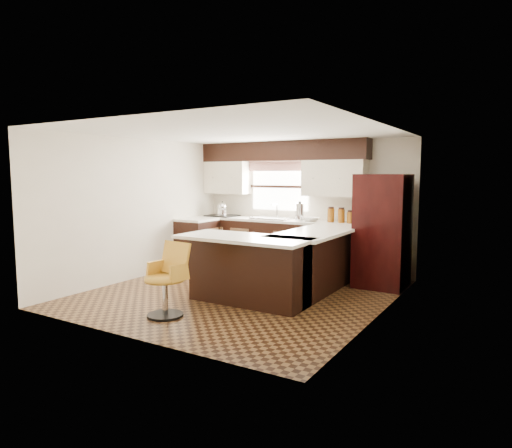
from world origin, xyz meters
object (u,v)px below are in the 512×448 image
Objects in this scene: peninsula_long at (312,263)px; bar_chair at (164,280)px; refrigerator at (382,231)px; peninsula_return at (249,271)px.

peninsula_long is 2.33m from bar_chair.
bar_chair is at bearing -122.67° from refrigerator.
bar_chair is at bearing -118.22° from peninsula_long.
bar_chair reaches higher than peninsula_return.
refrigerator is at bearing 64.18° from bar_chair.
refrigerator reaches higher than peninsula_return.
peninsula_long and peninsula_return have the same top height.
bar_chair is at bearing -118.14° from peninsula_return.
peninsula_return is 1.22m from bar_chair.
peninsula_long is 1.18× the size of peninsula_return.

